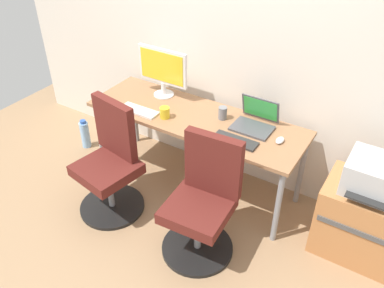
# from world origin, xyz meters

# --- Properties ---
(ground_plane) EXTENTS (5.28, 5.28, 0.00)m
(ground_plane) POSITION_xyz_m (0.00, 0.00, 0.00)
(ground_plane) COLOR #9E7A56
(back_wall) EXTENTS (4.40, 0.04, 2.60)m
(back_wall) POSITION_xyz_m (0.00, 0.38, 1.30)
(back_wall) COLOR silver
(back_wall) RESTS_ON ground
(desk) EXTENTS (1.84, 0.61, 0.71)m
(desk) POSITION_xyz_m (0.00, 0.00, 0.65)
(desk) COLOR #996B47
(desk) RESTS_ON ground
(office_chair_left) EXTENTS (0.54, 0.54, 0.94)m
(office_chair_left) POSITION_xyz_m (-0.43, -0.59, 0.42)
(office_chair_left) COLOR black
(office_chair_left) RESTS_ON ground
(office_chair_right) EXTENTS (0.54, 0.54, 0.94)m
(office_chair_right) POSITION_xyz_m (0.43, -0.59, 0.42)
(office_chair_right) COLOR black
(office_chair_right) RESTS_ON ground
(side_cabinet) EXTENTS (0.58, 0.46, 0.58)m
(side_cabinet) POSITION_xyz_m (1.42, -0.01, 0.29)
(side_cabinet) COLOR #B77542
(side_cabinet) RESTS_ON ground
(printer) EXTENTS (0.38, 0.40, 0.24)m
(printer) POSITION_xyz_m (1.42, -0.01, 0.70)
(printer) COLOR #B7B7B7
(printer) RESTS_ON side_cabinet
(water_bottle_on_floor) EXTENTS (0.09, 0.09, 0.31)m
(water_bottle_on_floor) POSITION_xyz_m (-1.25, -0.10, 0.15)
(water_bottle_on_floor) COLOR #8CBFF2
(water_bottle_on_floor) RESTS_ON ground
(desktop_monitor) EXTENTS (0.48, 0.18, 0.43)m
(desktop_monitor) POSITION_xyz_m (-0.43, 0.16, 0.96)
(desktop_monitor) COLOR silver
(desktop_monitor) RESTS_ON desk
(open_laptop) EXTENTS (0.31, 0.28, 0.22)m
(open_laptop) POSITION_xyz_m (0.48, 0.12, 0.76)
(open_laptop) COLOR #4C4C51
(open_laptop) RESTS_ON desk
(keyboard_by_monitor) EXTENTS (0.34, 0.12, 0.02)m
(keyboard_by_monitor) POSITION_xyz_m (-0.44, -0.18, 0.72)
(keyboard_by_monitor) COLOR silver
(keyboard_by_monitor) RESTS_ON desk
(keyboard_by_laptop) EXTENTS (0.34, 0.12, 0.02)m
(keyboard_by_laptop) POSITION_xyz_m (0.44, -0.15, 0.72)
(keyboard_by_laptop) COLOR #2D2D2D
(keyboard_by_laptop) RESTS_ON desk
(mouse_by_monitor) EXTENTS (0.06, 0.10, 0.03)m
(mouse_by_monitor) POSITION_xyz_m (0.73, 0.02, 0.72)
(mouse_by_monitor) COLOR silver
(mouse_by_monitor) RESTS_ON desk
(mouse_by_laptop) EXTENTS (0.06, 0.10, 0.03)m
(mouse_by_laptop) POSITION_xyz_m (-0.76, -0.23, 0.72)
(mouse_by_laptop) COLOR #515156
(mouse_by_laptop) RESTS_ON desk
(coffee_mug) EXTENTS (0.08, 0.08, 0.09)m
(coffee_mug) POSITION_xyz_m (-0.20, -0.15, 0.75)
(coffee_mug) COLOR yellow
(coffee_mug) RESTS_ON desk
(pen_cup) EXTENTS (0.07, 0.07, 0.10)m
(pen_cup) POSITION_xyz_m (0.21, 0.09, 0.76)
(pen_cup) COLOR slate
(pen_cup) RESTS_ON desk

